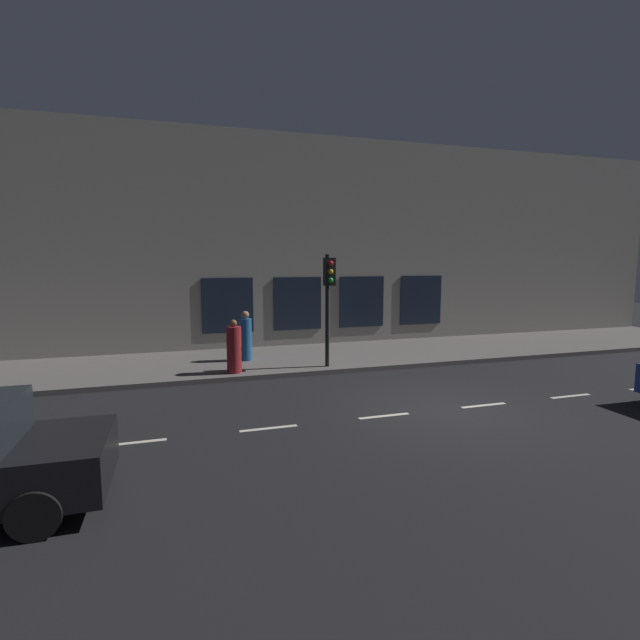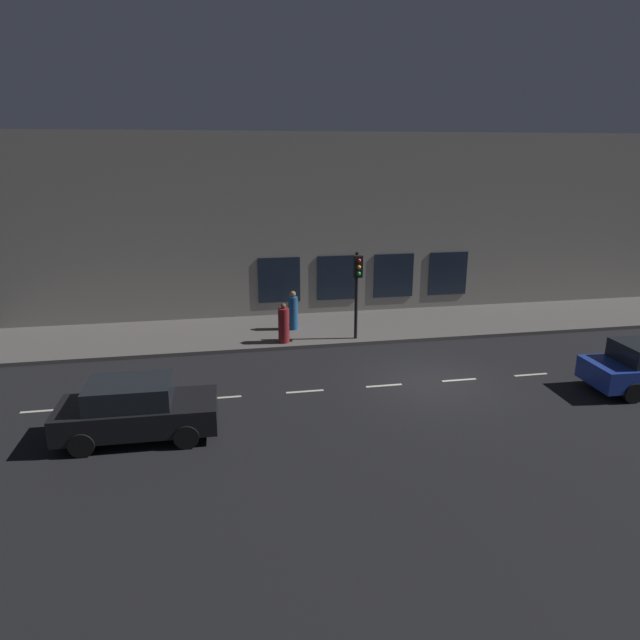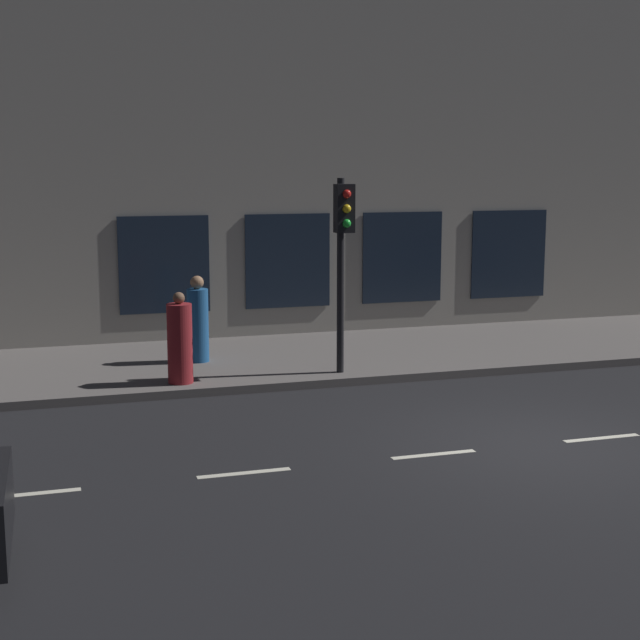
% 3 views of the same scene
% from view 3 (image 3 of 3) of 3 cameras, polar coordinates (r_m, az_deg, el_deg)
% --- Properties ---
extents(ground_plane, '(60.00, 60.00, 0.00)m').
position_cam_3_polar(ground_plane, '(13.37, 13.34, -7.45)').
color(ground_plane, black).
extents(sidewalk, '(4.50, 32.00, 0.15)m').
position_cam_3_polar(sidewalk, '(18.83, 3.75, -2.04)').
color(sidewalk, '#5B5654').
rests_on(sidewalk, ground).
extents(building_facade, '(0.65, 32.00, 8.17)m').
position_cam_3_polar(building_facade, '(20.86, 1.36, 10.15)').
color(building_facade, gray).
rests_on(building_facade, ground).
extents(lane_centre_line, '(0.12, 27.20, 0.01)m').
position_cam_3_polar(lane_centre_line, '(13.89, 16.93, -6.95)').
color(lane_centre_line, beige).
rests_on(lane_centre_line, ground).
extents(traffic_light, '(0.47, 0.32, 3.47)m').
position_cam_3_polar(traffic_light, '(16.27, 1.41, 5.09)').
color(traffic_light, black).
rests_on(traffic_light, sidewalk).
extents(pedestrian_0, '(0.61, 0.61, 1.57)m').
position_cam_3_polar(pedestrian_0, '(15.97, -8.61, -1.35)').
color(pedestrian_0, maroon).
rests_on(pedestrian_0, sidewalk).
extents(pedestrian_1, '(0.56, 0.56, 1.64)m').
position_cam_3_polar(pedestrian_1, '(17.67, -7.52, -0.15)').
color(pedestrian_1, '#1E5189').
rests_on(pedestrian_1, sidewalk).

